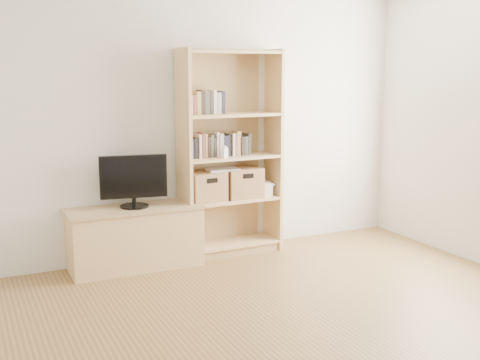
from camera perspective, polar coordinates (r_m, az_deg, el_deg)
floor at (r=4.03m, az=9.56°, el=-16.19°), size 4.50×5.00×0.01m
back_wall at (r=5.85m, az=-4.21°, el=5.52°), size 4.50×0.02×2.60m
tv_stand at (r=5.61m, az=-9.89°, el=-5.50°), size 1.19×0.45×0.54m
bookshelf at (r=5.83m, az=-0.92°, el=2.54°), size 1.01×0.38×1.99m
television at (r=5.49m, az=-10.06°, el=-0.15°), size 0.60×0.14×0.47m
books_row_mid at (r=5.84m, az=-1.02°, el=3.46°), size 0.85×0.18×0.23m
books_row_upper at (r=5.71m, az=-3.04°, el=7.20°), size 0.36×0.14×0.19m
baby_monitor at (r=5.68m, az=-1.43°, el=2.59°), size 0.06×0.04×0.10m
basket_left at (r=5.76m, az=-3.26°, el=-0.62°), size 0.36×0.30×0.28m
basket_right at (r=5.93m, az=0.17°, el=-0.23°), size 0.36×0.30×0.30m
laptop at (r=5.81m, az=-1.67°, el=0.99°), size 0.32×0.23×0.02m
magazine_stack at (r=6.05m, az=2.04°, el=-0.88°), size 0.23×0.29×0.12m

